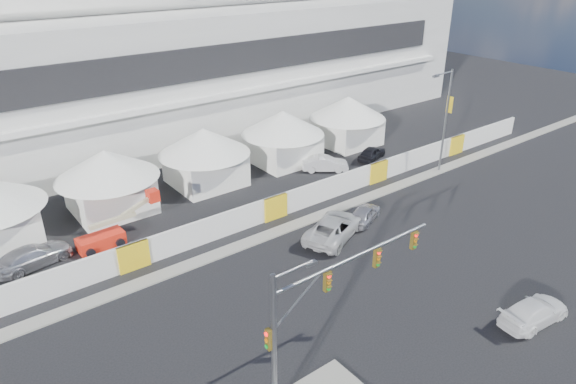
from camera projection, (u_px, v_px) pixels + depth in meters
ground at (342, 348)px, 28.39m from camera, size 160.00×160.00×0.00m
far_curb at (407, 182)px, 48.32m from camera, size 80.00×1.20×0.12m
stadium at (154, 50)px, 58.83m from camera, size 80.00×24.80×21.98m
tent_row at (159, 163)px, 44.49m from camera, size 53.40×8.40×5.40m
hoarding_fence at (275, 207)px, 41.64m from camera, size 70.00×0.25×2.00m
scaffold_tower at (405, 52)px, 76.89m from camera, size 4.40×4.40×12.00m
sedan_silver at (364, 214)px, 41.26m from camera, size 3.09×4.36×1.38m
pickup_curb at (334, 228)px, 38.89m from camera, size 5.07×6.78×1.71m
pickup_near at (534, 312)px, 30.13m from camera, size 2.48×5.08×1.42m
lot_car_a at (325, 164)px, 50.72m from camera, size 3.99×4.57×1.49m
lot_car_b at (372, 153)px, 53.50m from camera, size 2.94×4.43×1.40m
lot_car_c at (33, 256)px, 35.46m from camera, size 3.14×5.57×1.52m
traffic_mast at (310, 322)px, 23.60m from camera, size 10.17×0.76×7.79m
streetlight_median at (278, 341)px, 21.83m from camera, size 2.29×0.23×8.26m
streetlight_curb at (445, 115)px, 48.32m from camera, size 2.98×0.67×10.08m
boom_lift at (109, 234)px, 37.96m from camera, size 6.55×1.60×3.32m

